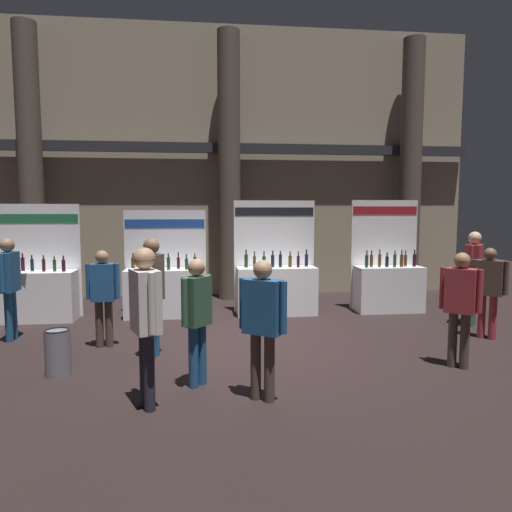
{
  "coord_description": "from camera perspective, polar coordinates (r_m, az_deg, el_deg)",
  "views": [
    {
      "loc": [
        -0.67,
        -7.57,
        2.23
      ],
      "look_at": [
        0.35,
        1.33,
        1.33
      ],
      "focal_mm": 32.91,
      "sensor_mm": 36.0,
      "label": 1
    }
  ],
  "objects": [
    {
      "name": "visitor_5",
      "position": [
        9.84,
        24.91,
        -1.42
      ],
      "size": [
        0.46,
        0.47,
        1.81
      ],
      "rotation": [
        0.0,
        0.0,
        0.83
      ],
      "color": "#33563D",
      "rests_on": "ground_plane"
    },
    {
      "name": "visitor_2",
      "position": [
        5.94,
        -7.19,
        -6.83
      ],
      "size": [
        0.38,
        0.4,
        1.62
      ],
      "rotation": [
        0.0,
        0.0,
        0.84
      ],
      "color": "navy",
      "rests_on": "ground_plane"
    },
    {
      "name": "exhibitor_booth_1",
      "position": [
        9.96,
        -10.99,
        -3.88
      ],
      "size": [
        1.71,
        0.66,
        2.21
      ],
      "color": "white",
      "rests_on": "ground_plane"
    },
    {
      "name": "visitor_1",
      "position": [
        7.94,
        -18.09,
        -3.99
      ],
      "size": [
        0.53,
        0.25,
        1.57
      ],
      "rotation": [
        0.0,
        0.0,
        0.03
      ],
      "color": "#47382D",
      "rests_on": "ground_plane"
    },
    {
      "name": "exhibitor_booth_3",
      "position": [
        10.67,
        15.74,
        -3.23
      ],
      "size": [
        1.51,
        0.66,
        2.43
      ],
      "color": "white",
      "rests_on": "ground_plane"
    },
    {
      "name": "visitor_0",
      "position": [
        7.17,
        -12.51,
        -3.59
      ],
      "size": [
        0.35,
        0.51,
        1.8
      ],
      "rotation": [
        0.0,
        0.0,
        1.24
      ],
      "color": "navy",
      "rests_on": "ground_plane"
    },
    {
      "name": "trash_bin",
      "position": [
        6.95,
        -22.95,
        -10.72
      ],
      "size": [
        0.34,
        0.34,
        0.63
      ],
      "color": "slate",
      "rests_on": "ground_plane"
    },
    {
      "name": "visitor_7",
      "position": [
        8.94,
        -27.82,
        -2.52
      ],
      "size": [
        0.23,
        0.6,
        1.74
      ],
      "rotation": [
        0.0,
        0.0,
        4.7
      ],
      "color": "navy",
      "rests_on": "ground_plane"
    },
    {
      "name": "visitor_4",
      "position": [
        5.44,
        0.81,
        -7.47
      ],
      "size": [
        0.51,
        0.43,
        1.65
      ],
      "rotation": [
        0.0,
        0.0,
        5.68
      ],
      "color": "#47382D",
      "rests_on": "ground_plane"
    },
    {
      "name": "ground_plane",
      "position": [
        7.91,
        -1.45,
        -10.63
      ],
      "size": [
        25.12,
        25.12,
        0.0
      ],
      "primitive_type": "plane",
      "color": "black"
    },
    {
      "name": "exhibitor_booth_0",
      "position": [
        10.41,
        -25.79,
        -3.85
      ],
      "size": [
        1.88,
        0.72,
        2.33
      ],
      "color": "white",
      "rests_on": "ground_plane"
    },
    {
      "name": "visitor_3",
      "position": [
        7.14,
        23.59,
        -4.9
      ],
      "size": [
        0.45,
        0.43,
        1.63
      ],
      "rotation": [
        0.0,
        0.0,
        2.42
      ],
      "color": "#47382D",
      "rests_on": "ground_plane"
    },
    {
      "name": "hall_colonnade",
      "position": [
        12.2,
        -3.43,
        11.12
      ],
      "size": [
        12.56,
        1.06,
        6.82
      ],
      "color": "gray",
      "rests_on": "ground_plane"
    },
    {
      "name": "visitor_8",
      "position": [
        8.97,
        26.43,
        -3.21
      ],
      "size": [
        0.46,
        0.45,
        1.57
      ],
      "rotation": [
        0.0,
        0.0,
        2.37
      ],
      "color": "maroon",
      "rests_on": "ground_plane"
    },
    {
      "name": "exhibitor_booth_2",
      "position": [
        9.99,
        2.47,
        -3.59
      ],
      "size": [
        1.75,
        0.66,
        2.41
      ],
      "color": "white",
      "rests_on": "ground_plane"
    },
    {
      "name": "visitor_6",
      "position": [
        5.34,
        -13.26,
        -6.58
      ],
      "size": [
        0.4,
        0.55,
        1.81
      ],
      "rotation": [
        0.0,
        0.0,
        1.96
      ],
      "color": "#23232D",
      "rests_on": "ground_plane"
    }
  ]
}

